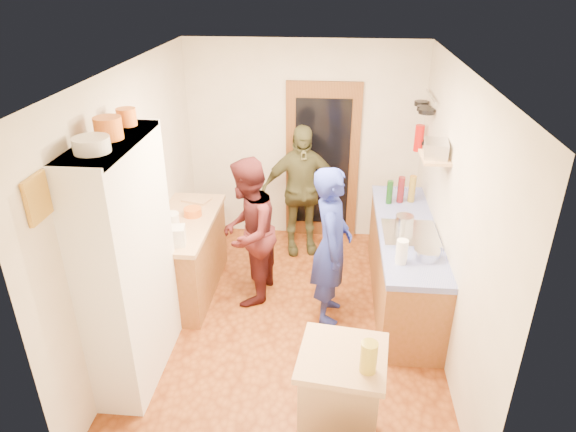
# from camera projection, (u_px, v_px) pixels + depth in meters

# --- Properties ---
(floor) EXTENTS (3.00, 4.00, 0.02)m
(floor) POSITION_uv_depth(u_px,v_px,m) (290.00, 320.00, 5.44)
(floor) COLOR brown
(floor) RESTS_ON ground
(ceiling) EXTENTS (3.00, 4.00, 0.02)m
(ceiling) POSITION_uv_depth(u_px,v_px,m) (290.00, 68.00, 4.27)
(ceiling) COLOR silver
(ceiling) RESTS_ON ground
(wall_back) EXTENTS (3.00, 0.02, 2.60)m
(wall_back) POSITION_uv_depth(u_px,v_px,m) (304.00, 143.00, 6.65)
(wall_back) COLOR beige
(wall_back) RESTS_ON ground
(wall_front) EXTENTS (3.00, 0.02, 2.60)m
(wall_front) POSITION_uv_depth(u_px,v_px,m) (260.00, 354.00, 3.06)
(wall_front) COLOR beige
(wall_front) RESTS_ON ground
(wall_left) EXTENTS (0.02, 4.00, 2.60)m
(wall_left) POSITION_uv_depth(u_px,v_px,m) (135.00, 203.00, 4.98)
(wall_left) COLOR beige
(wall_left) RESTS_ON ground
(wall_right) EXTENTS (0.02, 4.00, 2.60)m
(wall_right) POSITION_uv_depth(u_px,v_px,m) (453.00, 216.00, 4.73)
(wall_right) COLOR beige
(wall_right) RESTS_ON ground
(door_frame) EXTENTS (0.95, 0.06, 2.10)m
(door_frame) POSITION_uv_depth(u_px,v_px,m) (322.00, 162.00, 6.70)
(door_frame) COLOR brown
(door_frame) RESTS_ON ground
(door_glass) EXTENTS (0.70, 0.02, 1.70)m
(door_glass) POSITION_uv_depth(u_px,v_px,m) (322.00, 163.00, 6.67)
(door_glass) COLOR black
(door_glass) RESTS_ON door_frame
(hutch_body) EXTENTS (0.40, 1.20, 2.20)m
(hutch_body) POSITION_uv_depth(u_px,v_px,m) (129.00, 265.00, 4.34)
(hutch_body) COLOR white
(hutch_body) RESTS_ON ground
(hutch_top_shelf) EXTENTS (0.40, 1.14, 0.04)m
(hutch_top_shelf) POSITION_uv_depth(u_px,v_px,m) (109.00, 143.00, 3.86)
(hutch_top_shelf) COLOR white
(hutch_top_shelf) RESTS_ON hutch_body
(plate_stack) EXTENTS (0.26, 0.26, 0.11)m
(plate_stack) POSITION_uv_depth(u_px,v_px,m) (91.00, 145.00, 3.58)
(plate_stack) COLOR white
(plate_stack) RESTS_ON hutch_top_shelf
(orange_pot_a) EXTENTS (0.21, 0.21, 0.17)m
(orange_pot_a) POSITION_uv_depth(u_px,v_px,m) (108.00, 128.00, 3.84)
(orange_pot_a) COLOR orange
(orange_pot_a) RESTS_ON hutch_top_shelf
(orange_pot_b) EXTENTS (0.16, 0.16, 0.14)m
(orange_pot_b) POSITION_uv_depth(u_px,v_px,m) (126.00, 117.00, 4.17)
(orange_pot_b) COLOR orange
(orange_pot_b) RESTS_ON hutch_top_shelf
(left_counter_base) EXTENTS (0.60, 1.40, 0.85)m
(left_counter_base) POSITION_uv_depth(u_px,v_px,m) (187.00, 258.00, 5.74)
(left_counter_base) COLOR #935834
(left_counter_base) RESTS_ON ground
(left_counter_top) EXTENTS (0.64, 1.44, 0.05)m
(left_counter_top) POSITION_uv_depth(u_px,v_px,m) (183.00, 222.00, 5.54)
(left_counter_top) COLOR tan
(left_counter_top) RESTS_ON left_counter_base
(toaster) EXTENTS (0.28, 0.21, 0.19)m
(toaster) POSITION_uv_depth(u_px,v_px,m) (172.00, 236.00, 5.01)
(toaster) COLOR white
(toaster) RESTS_ON left_counter_top
(kettle) EXTENTS (0.18, 0.18, 0.19)m
(kettle) POSITION_uv_depth(u_px,v_px,m) (171.00, 222.00, 5.30)
(kettle) COLOR white
(kettle) RESTS_ON left_counter_top
(orange_bowl) EXTENTS (0.20, 0.20, 0.09)m
(orange_bowl) POSITION_uv_depth(u_px,v_px,m) (193.00, 212.00, 5.62)
(orange_bowl) COLOR orange
(orange_bowl) RESTS_ON left_counter_top
(chopping_board) EXTENTS (0.35, 0.29, 0.02)m
(chopping_board) POSITION_uv_depth(u_px,v_px,m) (197.00, 199.00, 5.99)
(chopping_board) COLOR tan
(chopping_board) RESTS_ON left_counter_top
(right_counter_base) EXTENTS (0.60, 2.20, 0.84)m
(right_counter_base) POSITION_uv_depth(u_px,v_px,m) (403.00, 267.00, 5.59)
(right_counter_base) COLOR #935834
(right_counter_base) RESTS_ON ground
(right_counter_top) EXTENTS (0.62, 2.22, 0.06)m
(right_counter_top) POSITION_uv_depth(u_px,v_px,m) (408.00, 230.00, 5.39)
(right_counter_top) COLOR #0514A0
(right_counter_top) RESTS_ON right_counter_base
(hob) EXTENTS (0.55, 0.58, 0.04)m
(hob) POSITION_uv_depth(u_px,v_px,m) (410.00, 234.00, 5.21)
(hob) COLOR silver
(hob) RESTS_ON right_counter_top
(pot_on_hob) EXTENTS (0.19, 0.19, 0.12)m
(pot_on_hob) POSITION_uv_depth(u_px,v_px,m) (404.00, 221.00, 5.29)
(pot_on_hob) COLOR silver
(pot_on_hob) RESTS_ON hob
(bottle_a) EXTENTS (0.08, 0.08, 0.28)m
(bottle_a) POSITION_uv_depth(u_px,v_px,m) (390.00, 192.00, 5.87)
(bottle_a) COLOR #143F14
(bottle_a) RESTS_ON right_counter_top
(bottle_b) EXTENTS (0.08, 0.08, 0.31)m
(bottle_b) POSITION_uv_depth(u_px,v_px,m) (401.00, 190.00, 5.89)
(bottle_b) COLOR #591419
(bottle_b) RESTS_ON right_counter_top
(bottle_c) EXTENTS (0.09, 0.09, 0.32)m
(bottle_c) POSITION_uv_depth(u_px,v_px,m) (412.00, 189.00, 5.90)
(bottle_c) COLOR olive
(bottle_c) RESTS_ON right_counter_top
(paper_towel) EXTENTS (0.12, 0.12, 0.24)m
(paper_towel) POSITION_uv_depth(u_px,v_px,m) (402.00, 252.00, 4.70)
(paper_towel) COLOR white
(paper_towel) RESTS_ON right_counter_top
(mixing_bowl) EXTENTS (0.28, 0.28, 0.09)m
(mixing_bowl) POSITION_uv_depth(u_px,v_px,m) (427.00, 254.00, 4.81)
(mixing_bowl) COLOR silver
(mixing_bowl) RESTS_ON right_counter_top
(island_base) EXTENTS (0.61, 0.61, 0.86)m
(island_base) POSITION_uv_depth(u_px,v_px,m) (340.00, 404.00, 3.83)
(island_base) COLOR tan
(island_base) RESTS_ON ground
(island_top) EXTENTS (0.69, 0.69, 0.05)m
(island_top) POSITION_uv_depth(u_px,v_px,m) (343.00, 357.00, 3.63)
(island_top) COLOR tan
(island_top) RESTS_ON island_base
(cutting_board) EXTENTS (0.38, 0.32, 0.02)m
(cutting_board) POSITION_uv_depth(u_px,v_px,m) (337.00, 351.00, 3.68)
(cutting_board) COLOR white
(cutting_board) RESTS_ON island_top
(oil_jar) EXTENTS (0.13, 0.13, 0.23)m
(oil_jar) POSITION_uv_depth(u_px,v_px,m) (369.00, 357.00, 3.43)
(oil_jar) COLOR #AD9E2D
(oil_jar) RESTS_ON island_top
(pan_rail) EXTENTS (0.02, 0.65, 0.02)m
(pan_rail) POSITION_uv_depth(u_px,v_px,m) (431.00, 96.00, 5.76)
(pan_rail) COLOR silver
(pan_rail) RESTS_ON wall_right
(pan_hang_a) EXTENTS (0.18, 0.18, 0.05)m
(pan_hang_a) POSITION_uv_depth(u_px,v_px,m) (427.00, 111.00, 5.67)
(pan_hang_a) COLOR black
(pan_hang_a) RESTS_ON pan_rail
(pan_hang_b) EXTENTS (0.16, 0.16, 0.05)m
(pan_hang_b) POSITION_uv_depth(u_px,v_px,m) (424.00, 108.00, 5.86)
(pan_hang_b) COLOR black
(pan_hang_b) RESTS_ON pan_rail
(pan_hang_c) EXTENTS (0.17, 0.17, 0.05)m
(pan_hang_c) POSITION_uv_depth(u_px,v_px,m) (421.00, 103.00, 6.03)
(pan_hang_c) COLOR black
(pan_hang_c) RESTS_ON pan_rail
(wall_shelf) EXTENTS (0.26, 0.42, 0.03)m
(wall_shelf) POSITION_uv_depth(u_px,v_px,m) (435.00, 158.00, 4.97)
(wall_shelf) COLOR tan
(wall_shelf) RESTS_ON wall_right
(radio) EXTENTS (0.26, 0.33, 0.15)m
(radio) POSITION_uv_depth(u_px,v_px,m) (436.00, 149.00, 4.93)
(radio) COLOR silver
(radio) RESTS_ON wall_shelf
(ext_bracket) EXTENTS (0.06, 0.10, 0.04)m
(ext_bracket) POSITION_uv_depth(u_px,v_px,m) (424.00, 142.00, 6.19)
(ext_bracket) COLOR black
(ext_bracket) RESTS_ON wall_right
(fire_extinguisher) EXTENTS (0.11, 0.11, 0.32)m
(fire_extinguisher) POSITION_uv_depth(u_px,v_px,m) (419.00, 138.00, 6.17)
(fire_extinguisher) COLOR red
(fire_extinguisher) RESTS_ON wall_right
(picture_frame) EXTENTS (0.03, 0.25, 0.30)m
(picture_frame) POSITION_uv_depth(u_px,v_px,m) (37.00, 198.00, 3.26)
(picture_frame) COLOR gold
(picture_frame) RESTS_ON wall_left
(person_hob) EXTENTS (0.42, 0.62, 1.68)m
(person_hob) POSITION_uv_depth(u_px,v_px,m) (334.00, 247.00, 5.13)
(person_hob) COLOR navy
(person_hob) RESTS_ON ground
(person_left) EXTENTS (0.71, 0.87, 1.64)m
(person_left) POSITION_uv_depth(u_px,v_px,m) (251.00, 231.00, 5.48)
(person_left) COLOR #411618
(person_left) RESTS_ON ground
(person_back) EXTENTS (1.05, 0.63, 1.68)m
(person_back) POSITION_uv_depth(u_px,v_px,m) (301.00, 191.00, 6.40)
(person_back) COLOR #403F23
(person_back) RESTS_ON ground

